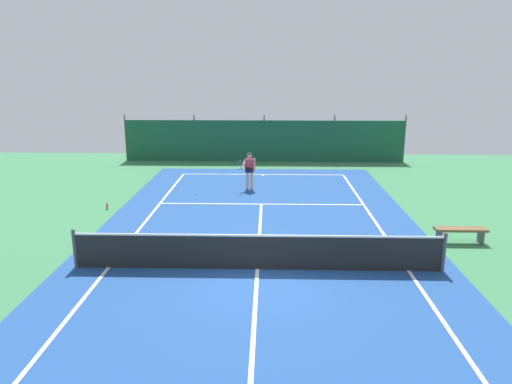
# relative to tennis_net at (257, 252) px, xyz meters

# --- Properties ---
(ground_plane) EXTENTS (36.00, 36.00, 0.00)m
(ground_plane) POSITION_rel_tennis_net_xyz_m (0.00, 0.00, -0.51)
(ground_plane) COLOR #387A4C
(court_surface) EXTENTS (11.02, 26.60, 0.01)m
(court_surface) POSITION_rel_tennis_net_xyz_m (0.00, 0.00, -0.51)
(court_surface) COLOR #1E478C
(court_surface) RESTS_ON ground
(tennis_net) EXTENTS (10.12, 0.10, 1.10)m
(tennis_net) POSITION_rel_tennis_net_xyz_m (0.00, 0.00, 0.00)
(tennis_net) COLOR black
(tennis_net) RESTS_ON ground
(back_fence) EXTENTS (16.30, 0.98, 2.70)m
(back_fence) POSITION_rel_tennis_net_xyz_m (-0.00, 16.00, 0.16)
(back_fence) COLOR #195138
(back_fence) RESTS_ON ground
(tennis_player) EXTENTS (0.82, 0.67, 1.64)m
(tennis_player) POSITION_rel_tennis_net_xyz_m (-0.59, 8.95, 0.45)
(tennis_player) COLOR #D8AD8C
(tennis_player) RESTS_ON ground
(tennis_ball_near_player) EXTENTS (0.07, 0.07, 0.07)m
(tennis_ball_near_player) POSITION_rel_tennis_net_xyz_m (3.71, 12.45, -0.48)
(tennis_ball_near_player) COLOR #CCDB33
(tennis_ball_near_player) RESTS_ON ground
(tennis_ball_midcourt) EXTENTS (0.07, 0.07, 0.07)m
(tennis_ball_midcourt) POSITION_rel_tennis_net_xyz_m (-2.90, 7.92, -0.48)
(tennis_ball_midcourt) COLOR #CCDB33
(tennis_ball_midcourt) RESTS_ON ground
(parked_car) EXTENTS (2.21, 4.30, 1.68)m
(parked_car) POSITION_rel_tennis_net_xyz_m (2.68, 18.37, 0.33)
(parked_car) COLOR black
(parked_car) RESTS_ON ground
(courtside_bench) EXTENTS (1.60, 0.40, 0.49)m
(courtside_bench) POSITION_rel_tennis_net_xyz_m (6.31, 2.21, -0.14)
(courtside_bench) COLOR brown
(courtside_bench) RESTS_ON ground
(water_bottle) EXTENTS (0.08, 0.08, 0.24)m
(water_bottle) POSITION_rel_tennis_net_xyz_m (-6.00, 5.57, -0.39)
(water_bottle) COLOR #D84C38
(water_bottle) RESTS_ON ground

